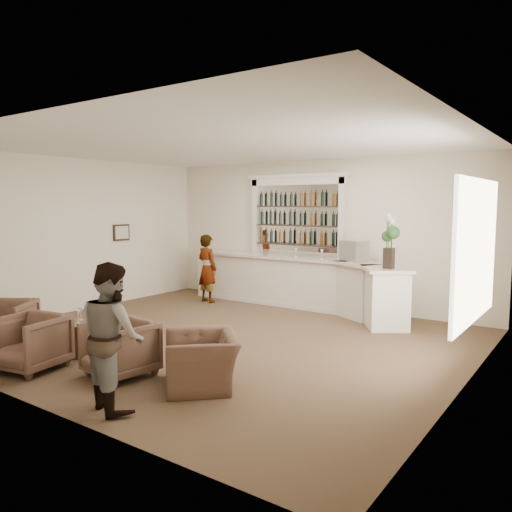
{
  "coord_description": "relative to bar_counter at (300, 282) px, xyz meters",
  "views": [
    {
      "loc": [
        5.36,
        -6.57,
        2.32
      ],
      "look_at": [
        0.12,
        0.9,
        1.36
      ],
      "focal_mm": 35.0,
      "sensor_mm": 36.0,
      "label": 1
    }
  ],
  "objects": [
    {
      "name": "armchair_far",
      "position": [
        1.4,
        -4.9,
        -0.24
      ],
      "size": [
        1.36,
        1.36,
        0.67
      ],
      "primitive_type": "imported",
      "rotation": [
        0.0,
        0.0,
        -0.79
      ],
      "color": "brown",
      "rests_on": "ground"
    },
    {
      "name": "armchair_left",
      "position": [
        -2.31,
        -5.47,
        -0.18
      ],
      "size": [
        1.17,
        1.17,
        0.78
      ],
      "primitive_type": "imported",
      "rotation": [
        0.0,
        0.0,
        0.59
      ],
      "color": "brown",
      "rests_on": "ground"
    },
    {
      "name": "back_bar_alcove",
      "position": [
        -0.34,
        0.41,
        1.46
      ],
      "size": [
        2.64,
        0.25,
        3.0
      ],
      "color": "white",
      "rests_on": "ground"
    },
    {
      "name": "bar_counter",
      "position": [
        0.0,
        0.0,
        0.0
      ],
      "size": [
        5.72,
        1.8,
        1.14
      ],
      "color": "white",
      "rests_on": "ground"
    },
    {
      "name": "wine_glass_tbl_c",
      "position": [
        -0.99,
        -5.01,
        0.03
      ],
      "size": [
        0.07,
        0.07,
        0.21
      ],
      "primitive_type": null,
      "color": "white",
      "rests_on": "cocktail_table"
    },
    {
      "name": "guest",
      "position": [
        1.03,
        -6.0,
        0.27
      ],
      "size": [
        0.97,
        0.85,
        1.68
      ],
      "primitive_type": "imported",
      "rotation": [
        0.0,
        0.0,
        2.83
      ],
      "color": "gray",
      "rests_on": "ground"
    },
    {
      "name": "sommelier",
      "position": [
        -2.12,
        -0.68,
        0.23
      ],
      "size": [
        0.64,
        0.48,
        1.61
      ],
      "primitive_type": "imported",
      "rotation": [
        0.0,
        0.0,
        2.97
      ],
      "color": "gray",
      "rests_on": "ground"
    },
    {
      "name": "room_shell",
      "position": [
        0.33,
        -2.29,
        1.77
      ],
      "size": [
        8.04,
        7.02,
        3.32
      ],
      "color": "beige",
      "rests_on": "ground"
    },
    {
      "name": "ground",
      "position": [
        0.16,
        -3.0,
        -0.57
      ],
      "size": [
        8.0,
        8.0,
        0.0
      ],
      "primitive_type": "plane",
      "color": "brown",
      "rests_on": "ground"
    },
    {
      "name": "flower_vase",
      "position": [
        2.3,
        -0.72,
        1.13
      ],
      "size": [
        0.26,
        0.26,
        1.0
      ],
      "color": "black",
      "rests_on": "bar_counter"
    },
    {
      "name": "wine_glass_bar_right",
      "position": [
        -0.1,
        -0.01,
        0.67
      ],
      "size": [
        0.07,
        0.07,
        0.21
      ],
      "primitive_type": null,
      "color": "white",
      "rests_on": "bar_counter"
    },
    {
      "name": "armchair_center",
      "position": [
        -0.98,
        -5.82,
        -0.18
      ],
      "size": [
        0.96,
        0.98,
        0.78
      ],
      "primitive_type": "imported",
      "rotation": [
        0.0,
        0.0,
        0.17
      ],
      "color": "brown",
      "rests_on": "ground"
    },
    {
      "name": "cocktail_table",
      "position": [
        -1.03,
        -4.88,
        -0.32
      ],
      "size": [
        0.71,
        0.71,
        0.5
      ],
      "primitive_type": "cylinder",
      "color": "#4C3721",
      "rests_on": "ground"
    },
    {
      "name": "wine_glass_tbl_a",
      "position": [
        -1.15,
        -4.85,
        0.03
      ],
      "size": [
        0.07,
        0.07,
        0.21
      ],
      "primitive_type": null,
      "color": "white",
      "rests_on": "cocktail_table"
    },
    {
      "name": "armchair_right",
      "position": [
        0.26,
        -5.26,
        -0.2
      ],
      "size": [
        0.92,
        0.94,
        0.76
      ],
      "primitive_type": "imported",
      "rotation": [
        0.0,
        0.0,
        -0.14
      ],
      "color": "brown",
      "rests_on": "ground"
    },
    {
      "name": "napkin_holder",
      "position": [
        -1.05,
        -4.74,
        -0.01
      ],
      "size": [
        0.08,
        0.08,
        0.12
      ],
      "primitive_type": "cube",
      "color": "white",
      "rests_on": "cocktail_table"
    },
    {
      "name": "espresso_machine",
      "position": [
        1.31,
        -0.03,
        0.78
      ],
      "size": [
        0.6,
        0.56,
        0.43
      ],
      "primitive_type": "cube",
      "rotation": [
        0.0,
        0.0,
        -0.38
      ],
      "color": "#BCBCC1",
      "rests_on": "bar_counter"
    },
    {
      "name": "wine_glass_bar_left",
      "position": [
        0.56,
        -0.04,
        0.67
      ],
      "size": [
        0.07,
        0.07,
        0.21
      ],
      "primitive_type": null,
      "color": "white",
      "rests_on": "bar_counter"
    },
    {
      "name": "wine_glass_tbl_b",
      "position": [
        -0.93,
        -4.8,
        0.03
      ],
      "size": [
        0.07,
        0.07,
        0.21
      ],
      "primitive_type": null,
      "color": "white",
      "rests_on": "cocktail_table"
    }
  ]
}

